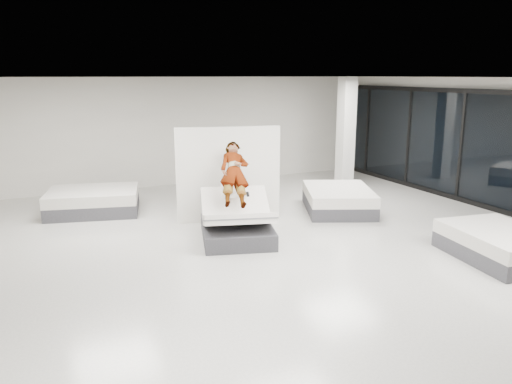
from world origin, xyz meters
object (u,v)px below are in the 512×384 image
(flat_bed_right_near, at_px, (501,245))
(flat_bed_left_far, at_px, (93,201))
(column, at_px, (346,134))
(person, at_px, (235,181))
(remote, at_px, (248,194))
(flat_bed_right_far, at_px, (338,200))
(hero_bed, at_px, (237,222))
(divider_panel, at_px, (229,174))

(flat_bed_right_near, xyz_separation_m, flat_bed_left_far, (-6.35, 6.25, 0.02))
(flat_bed_right_near, bearing_deg, column, 83.24)
(flat_bed_left_far, height_order, column, column)
(flat_bed_right_near, height_order, column, column)
(person, xyz_separation_m, remote, (0.12, -0.40, -0.20))
(column, bearing_deg, flat_bed_right_far, -126.88)
(hero_bed, relative_size, person, 1.26)
(remote, bearing_deg, divider_panel, 99.61)
(divider_panel, bearing_deg, column, 33.31)
(remote, relative_size, flat_bed_right_near, 0.07)
(column, bearing_deg, remote, -144.36)
(remote, distance_m, divider_panel, 1.44)
(flat_bed_right_far, bearing_deg, flat_bed_right_near, -77.93)
(column, bearing_deg, person, -148.55)
(remote, relative_size, flat_bed_left_far, 0.06)
(hero_bed, relative_size, flat_bed_right_near, 0.99)
(divider_panel, height_order, flat_bed_right_near, divider_panel)
(flat_bed_left_far, bearing_deg, person, -49.88)
(remote, xyz_separation_m, flat_bed_left_far, (-2.61, 3.36, -0.65))
(flat_bed_right_far, bearing_deg, person, -166.88)
(person, relative_size, column, 0.53)
(remote, xyz_separation_m, flat_bed_right_near, (3.73, -2.89, -0.67))
(remote, distance_m, column, 5.52)
(person, xyz_separation_m, flat_bed_left_far, (-2.50, 2.96, -0.86))
(divider_panel, bearing_deg, person, -93.36)
(flat_bed_right_far, bearing_deg, hero_bed, -162.13)
(divider_panel, distance_m, flat_bed_right_near, 5.67)
(hero_bed, relative_size, column, 0.66)
(flat_bed_right_far, distance_m, column, 2.94)
(person, bearing_deg, flat_bed_right_far, 28.59)
(flat_bed_right_far, height_order, flat_bed_left_far, flat_bed_left_far)
(person, bearing_deg, flat_bed_right_near, -25.03)
(hero_bed, relative_size, flat_bed_left_far, 0.89)
(hero_bed, distance_m, person, 0.85)
(remote, distance_m, flat_bed_right_near, 4.77)
(person, distance_m, flat_bed_right_near, 5.14)
(flat_bed_right_far, height_order, flat_bed_right_near, flat_bed_right_far)
(remote, xyz_separation_m, flat_bed_right_far, (2.88, 1.09, -0.66))
(flat_bed_right_far, distance_m, flat_bed_right_near, 4.08)
(hero_bed, bearing_deg, divider_panel, 75.37)
(remote, relative_size, divider_panel, 0.06)
(person, height_order, divider_panel, divider_panel)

